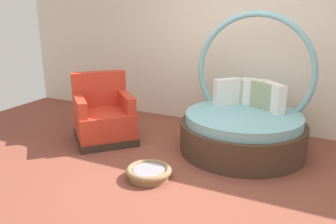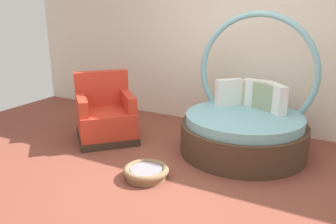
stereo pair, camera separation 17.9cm
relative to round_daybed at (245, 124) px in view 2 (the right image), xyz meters
The scene contains 5 objects.
ground_plane 1.20m from the round_daybed, 110.90° to the right, with size 8.00×8.00×0.02m, color brown.
back_wall 1.51m from the round_daybed, 113.54° to the left, with size 8.00×0.12×2.97m, color silver.
round_daybed is the anchor object (origin of this frame).
red_armchair 1.95m from the round_daybed, 163.91° to the right, with size 1.13×1.13×0.94m.
pet_basket 1.51m from the round_daybed, 118.96° to the right, with size 0.51×0.51×0.13m.
Camera 2 is at (1.59, -3.20, 1.84)m, focal length 37.32 mm.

